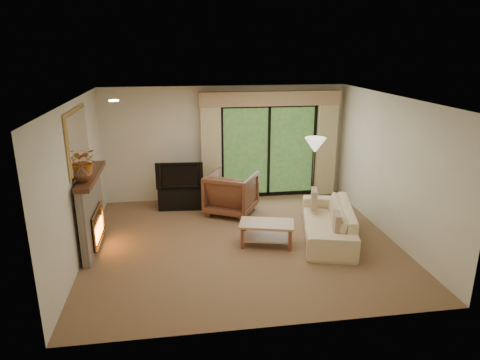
{
  "coord_description": "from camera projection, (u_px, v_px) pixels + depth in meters",
  "views": [
    {
      "loc": [
        -1.11,
        -7.03,
        3.41
      ],
      "look_at": [
        0.0,
        0.3,
        1.1
      ],
      "focal_mm": 32.0,
      "sensor_mm": 36.0,
      "label": 1
    }
  ],
  "objects": [
    {
      "name": "floor_lamp",
      "position": [
        314.0,
        176.0,
        8.98
      ],
      "size": [
        0.5,
        0.5,
        1.64
      ],
      "primitive_type": null,
      "rotation": [
        0.0,
        0.0,
        -0.15
      ],
      "color": "beige",
      "rests_on": "floor"
    },
    {
      "name": "pillow_far",
      "position": [
        314.0,
        199.0,
        8.46
      ],
      "size": [
        0.2,
        0.4,
        0.39
      ],
      "primitive_type": "cube",
      "rotation": [
        0.0,
        0.0,
        -0.26
      ],
      "color": "brown",
      "rests_on": "sofa"
    },
    {
      "name": "mirror",
      "position": [
        78.0,
        140.0,
        7.03
      ],
      "size": [
        0.07,
        1.45,
        1.02
      ],
      "primitive_type": null,
      "color": "tan",
      "rests_on": "wall_left"
    },
    {
      "name": "ceiling",
      "position": [
        243.0,
        99.0,
        7.04
      ],
      "size": [
        5.5,
        5.5,
        0.0
      ],
      "primitive_type": "plane",
      "rotation": [
        3.14,
        0.0,
        0.0
      ],
      "color": "white",
      "rests_on": "ground"
    },
    {
      "name": "sliding_door",
      "position": [
        269.0,
        151.0,
        9.94
      ],
      "size": [
        2.26,
        0.1,
        2.16
      ],
      "primitive_type": null,
      "color": "black",
      "rests_on": "floor"
    },
    {
      "name": "wall_front",
      "position": [
        275.0,
        233.0,
        5.06
      ],
      "size": [
        5.0,
        0.0,
        5.0
      ],
      "primitive_type": "plane",
      "rotation": [
        -1.57,
        0.0,
        0.0
      ],
      "color": "beige",
      "rests_on": "ground"
    },
    {
      "name": "fireplace",
      "position": [
        91.0,
        211.0,
        7.42
      ],
      "size": [
        0.24,
        1.7,
        1.37
      ],
      "primitive_type": null,
      "color": "slate",
      "rests_on": "floor"
    },
    {
      "name": "cornice",
      "position": [
        271.0,
        98.0,
        9.49
      ],
      "size": [
        3.2,
        0.24,
        0.32
      ],
      "primitive_type": "cube",
      "color": "tan",
      "rests_on": "wall_back"
    },
    {
      "name": "media_console",
      "position": [
        181.0,
        197.0,
        9.43
      ],
      "size": [
        0.98,
        0.5,
        0.47
      ],
      "primitive_type": "cube",
      "rotation": [
        0.0,
        0.0,
        -0.08
      ],
      "color": "black",
      "rests_on": "floor"
    },
    {
      "name": "pillow_near",
      "position": [
        337.0,
        224.0,
        7.28
      ],
      "size": [
        0.19,
        0.4,
        0.38
      ],
      "primitive_type": "cube",
      "rotation": [
        0.0,
        0.0,
        -0.26
      ],
      "color": "brown",
      "rests_on": "sofa"
    },
    {
      "name": "curtain_right",
      "position": [
        326.0,
        146.0,
        10.0
      ],
      "size": [
        0.45,
        0.18,
        2.35
      ],
      "primitive_type": "cube",
      "color": "tan",
      "rests_on": "floor"
    },
    {
      "name": "branches",
      "position": [
        86.0,
        162.0,
        7.04
      ],
      "size": [
        0.42,
        0.37,
        0.47
      ],
      "primitive_type": "imported",
      "rotation": [
        0.0,
        0.0,
        0.0
      ],
      "color": "#A95B18",
      "rests_on": "fireplace"
    },
    {
      "name": "vase",
      "position": [
        82.0,
        174.0,
        6.73
      ],
      "size": [
        0.27,
        0.27,
        0.27
      ],
      "primitive_type": "imported",
      "rotation": [
        0.0,
        0.0,
        -0.05
      ],
      "color": "#462715",
      "rests_on": "fireplace"
    },
    {
      "name": "armchair",
      "position": [
        231.0,
        193.0,
        9.07
      ],
      "size": [
        1.3,
        1.31,
        0.89
      ],
      "primitive_type": "imported",
      "rotation": [
        0.0,
        0.0,
        2.65
      ],
      "color": "brown",
      "rests_on": "floor"
    },
    {
      "name": "floor",
      "position": [
        242.0,
        242.0,
        7.81
      ],
      "size": [
        5.5,
        5.5,
        0.0
      ],
      "primitive_type": "plane",
      "color": "brown",
      "rests_on": "ground"
    },
    {
      "name": "wall_right",
      "position": [
        391.0,
        168.0,
        7.82
      ],
      "size": [
        0.0,
        5.0,
        5.0
      ],
      "primitive_type": "plane",
      "rotation": [
        1.57,
        0.0,
        -1.57
      ],
      "color": "beige",
      "rests_on": "ground"
    },
    {
      "name": "wall_left",
      "position": [
        78.0,
        181.0,
        7.03
      ],
      "size": [
        0.0,
        5.0,
        5.0
      ],
      "primitive_type": "plane",
      "rotation": [
        1.57,
        0.0,
        1.57
      ],
      "color": "beige",
      "rests_on": "ground"
    },
    {
      "name": "curtain_left",
      "position": [
        211.0,
        150.0,
        9.61
      ],
      "size": [
        0.45,
        0.18,
        2.35
      ],
      "primitive_type": "cube",
      "color": "tan",
      "rests_on": "floor"
    },
    {
      "name": "coffee_table",
      "position": [
        267.0,
        234.0,
        7.65
      ],
      "size": [
        1.05,
        0.75,
        0.43
      ],
      "primitive_type": null,
      "rotation": [
        0.0,
        0.0,
        -0.26
      ],
      "color": "tan",
      "rests_on": "floor"
    },
    {
      "name": "tv",
      "position": [
        180.0,
        174.0,
        9.27
      ],
      "size": [
        1.02,
        0.21,
        0.59
      ],
      "primitive_type": "imported",
      "rotation": [
        0.0,
        0.0,
        -0.08
      ],
      "color": "black",
      "rests_on": "media_console"
    },
    {
      "name": "wall_back",
      "position": [
        226.0,
        143.0,
        9.78
      ],
      "size": [
        5.0,
        0.0,
        5.0
      ],
      "primitive_type": "plane",
      "rotation": [
        1.57,
        0.0,
        0.0
      ],
      "color": "beige",
      "rests_on": "ground"
    },
    {
      "name": "sofa",
      "position": [
        328.0,
        221.0,
        7.95
      ],
      "size": [
        1.37,
        2.32,
        0.63
      ],
      "primitive_type": "imported",
      "rotation": [
        0.0,
        0.0,
        -1.83
      ],
      "color": "beige",
      "rests_on": "floor"
    }
  ]
}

